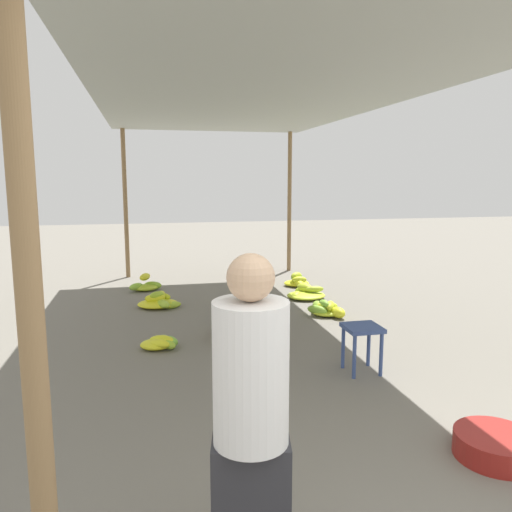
{
  "coord_description": "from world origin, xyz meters",
  "views": [
    {
      "loc": [
        -1.25,
        -1.26,
        1.86
      ],
      "look_at": [
        0.0,
        4.32,
        0.97
      ],
      "focal_mm": 35.0,
      "sensor_mm": 36.0,
      "label": 1
    }
  ],
  "objects_px": {
    "basin_black": "(496,446)",
    "banana_pile_left_0": "(161,343)",
    "stool": "(362,335)",
    "banana_pile_right_1": "(326,309)",
    "banana_pile_right_2": "(305,293)",
    "crate_near": "(241,327)",
    "banana_pile_left_2": "(146,285)",
    "banana_pile_right_0": "(297,281)",
    "banana_pile_left_1": "(160,302)",
    "vendor_foreground": "(251,423)"
  },
  "relations": [
    {
      "from": "vendor_foreground",
      "to": "banana_pile_left_2",
      "type": "xyz_separation_m",
      "value": [
        -0.44,
        6.41,
        -0.72
      ]
    },
    {
      "from": "basin_black",
      "to": "banana_pile_right_0",
      "type": "bearing_deg",
      "value": 86.89
    },
    {
      "from": "banana_pile_left_2",
      "to": "stool",
      "type": "bearing_deg",
      "value": -63.72
    },
    {
      "from": "banana_pile_right_2",
      "to": "banana_pile_left_1",
      "type": "bearing_deg",
      "value": -178.41
    },
    {
      "from": "stool",
      "to": "banana_pile_left_1",
      "type": "relative_size",
      "value": 0.71
    },
    {
      "from": "vendor_foreground",
      "to": "banana_pile_right_2",
      "type": "distance_m",
      "value": 5.72
    },
    {
      "from": "stool",
      "to": "banana_pile_left_0",
      "type": "xyz_separation_m",
      "value": [
        -1.87,
        1.11,
        -0.31
      ]
    },
    {
      "from": "banana_pile_left_0",
      "to": "banana_pile_left_2",
      "type": "height_order",
      "value": "banana_pile_left_2"
    },
    {
      "from": "basin_black",
      "to": "banana_pile_left_2",
      "type": "bearing_deg",
      "value": 111.77
    },
    {
      "from": "banana_pile_right_1",
      "to": "banana_pile_right_2",
      "type": "xyz_separation_m",
      "value": [
        0.05,
        1.03,
        -0.01
      ]
    },
    {
      "from": "basin_black",
      "to": "banana_pile_right_2",
      "type": "distance_m",
      "value": 4.61
    },
    {
      "from": "vendor_foreground",
      "to": "banana_pile_left_1",
      "type": "relative_size",
      "value": 2.4
    },
    {
      "from": "stool",
      "to": "banana_pile_right_1",
      "type": "xyz_separation_m",
      "value": [
        0.37,
        1.98,
        -0.28
      ]
    },
    {
      "from": "banana_pile_left_1",
      "to": "banana_pile_right_2",
      "type": "relative_size",
      "value": 1.07
    },
    {
      "from": "basin_black",
      "to": "stool",
      "type": "bearing_deg",
      "value": 98.91
    },
    {
      "from": "banana_pile_right_2",
      "to": "crate_near",
      "type": "distance_m",
      "value": 2.14
    },
    {
      "from": "basin_black",
      "to": "banana_pile_left_0",
      "type": "relative_size",
      "value": 1.22
    },
    {
      "from": "crate_near",
      "to": "banana_pile_left_2",
      "type": "bearing_deg",
      "value": 111.73
    },
    {
      "from": "banana_pile_right_0",
      "to": "stool",
      "type": "bearing_deg",
      "value": -98.07
    },
    {
      "from": "vendor_foreground",
      "to": "basin_black",
      "type": "xyz_separation_m",
      "value": [
        1.83,
        0.7,
        -0.73
      ]
    },
    {
      "from": "banana_pile_left_0",
      "to": "banana_pile_right_2",
      "type": "relative_size",
      "value": 0.74
    },
    {
      "from": "stool",
      "to": "banana_pile_left_0",
      "type": "relative_size",
      "value": 1.03
    },
    {
      "from": "basin_black",
      "to": "banana_pile_right_1",
      "type": "relative_size",
      "value": 0.97
    },
    {
      "from": "banana_pile_left_2",
      "to": "banana_pile_right_1",
      "type": "bearing_deg",
      "value": -41.61
    },
    {
      "from": "stool",
      "to": "basin_black",
      "type": "distance_m",
      "value": 1.64
    },
    {
      "from": "stool",
      "to": "crate_near",
      "type": "height_order",
      "value": "stool"
    },
    {
      "from": "basin_black",
      "to": "banana_pile_right_2",
      "type": "bearing_deg",
      "value": 87.92
    },
    {
      "from": "stool",
      "to": "banana_pile_right_1",
      "type": "distance_m",
      "value": 2.03
    },
    {
      "from": "banana_pile_right_0",
      "to": "banana_pile_right_1",
      "type": "relative_size",
      "value": 0.8
    },
    {
      "from": "banana_pile_right_0",
      "to": "basin_black",
      "type": "bearing_deg",
      "value": -93.11
    },
    {
      "from": "banana_pile_left_0",
      "to": "banana_pile_left_1",
      "type": "xyz_separation_m",
      "value": [
        0.04,
        1.83,
        0.02
      ]
    },
    {
      "from": "stool",
      "to": "basin_black",
      "type": "xyz_separation_m",
      "value": [
        0.25,
        -1.6,
        -0.29
      ]
    },
    {
      "from": "banana_pile_left_1",
      "to": "banana_pile_left_2",
      "type": "bearing_deg",
      "value": 99.6
    },
    {
      "from": "banana_pile_left_0",
      "to": "banana_pile_right_0",
      "type": "distance_m",
      "value": 3.66
    },
    {
      "from": "vendor_foreground",
      "to": "banana_pile_right_1",
      "type": "height_order",
      "value": "vendor_foreground"
    },
    {
      "from": "banana_pile_right_0",
      "to": "banana_pile_right_1",
      "type": "distance_m",
      "value": 1.89
    },
    {
      "from": "banana_pile_left_2",
      "to": "banana_pile_left_0",
      "type": "bearing_deg",
      "value": -87.04
    },
    {
      "from": "banana_pile_right_2",
      "to": "stool",
      "type": "bearing_deg",
      "value": -97.9
    },
    {
      "from": "vendor_foreground",
      "to": "banana_pile_right_2",
      "type": "height_order",
      "value": "vendor_foreground"
    },
    {
      "from": "banana_pile_left_0",
      "to": "banana_pile_left_1",
      "type": "height_order",
      "value": "banana_pile_left_1"
    },
    {
      "from": "banana_pile_right_1",
      "to": "banana_pile_right_2",
      "type": "bearing_deg",
      "value": 87.5
    },
    {
      "from": "vendor_foreground",
      "to": "stool",
      "type": "bearing_deg",
      "value": 55.43
    },
    {
      "from": "banana_pile_left_0",
      "to": "banana_pile_right_1",
      "type": "height_order",
      "value": "banana_pile_right_1"
    },
    {
      "from": "banana_pile_right_2",
      "to": "crate_near",
      "type": "relative_size",
      "value": 1.26
    },
    {
      "from": "banana_pile_left_2",
      "to": "banana_pile_right_2",
      "type": "xyz_separation_m",
      "value": [
        2.45,
        -1.1,
        -0.01
      ]
    },
    {
      "from": "banana_pile_left_0",
      "to": "crate_near",
      "type": "height_order",
      "value": "crate_near"
    },
    {
      "from": "stool",
      "to": "banana_pile_left_0",
      "type": "distance_m",
      "value": 2.2
    },
    {
      "from": "banana_pile_left_1",
      "to": "banana_pile_right_1",
      "type": "bearing_deg",
      "value": -23.78
    },
    {
      "from": "banana_pile_left_0",
      "to": "banana_pile_left_1",
      "type": "distance_m",
      "value": 1.83
    },
    {
      "from": "banana_pile_right_0",
      "to": "crate_near",
      "type": "bearing_deg",
      "value": -120.46
    }
  ]
}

